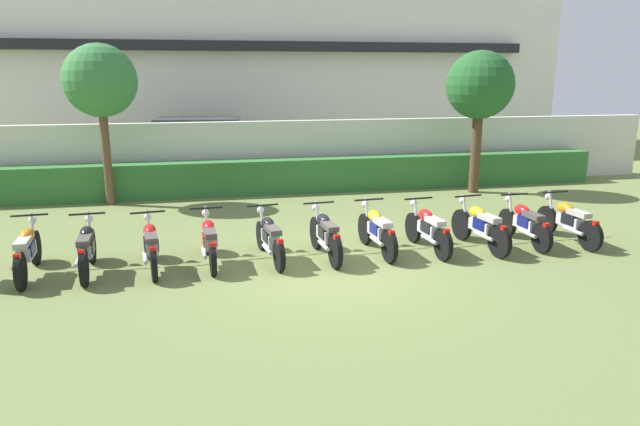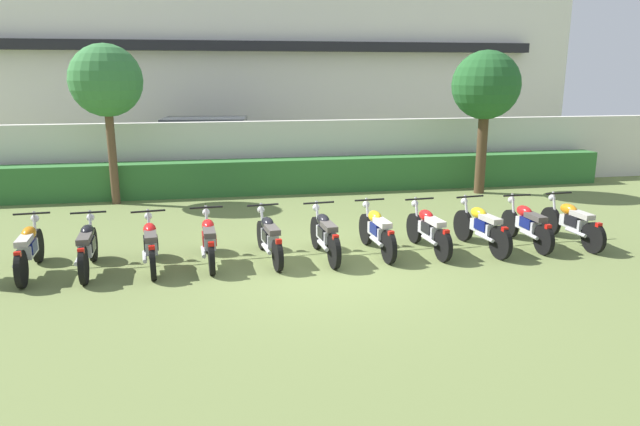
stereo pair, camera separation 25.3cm
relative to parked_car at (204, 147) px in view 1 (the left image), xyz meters
The scene contains 18 objects.
ground 10.45m from the parked_car, 78.84° to the right, with size 60.00×60.00×0.00m, color olive.
building 6.93m from the parked_car, 70.99° to the left, with size 25.53×6.50×8.12m.
compound_wall 3.50m from the parked_car, 54.92° to the right, with size 24.25×0.30×1.99m, color silver.
hedge_row 4.12m from the parked_car, 60.56° to the right, with size 19.40×0.70×0.96m, color #337033.
parked_car is the anchor object (origin of this frame).
tree_near_inspector 5.33m from the parked_car, 120.81° to the right, with size 1.81×1.81×4.07m.
tree_far_side 9.06m from the parked_car, 31.69° to the right, with size 1.87×1.87×3.96m.
motorcycle_in_row_0 10.09m from the parked_car, 107.78° to the right, with size 0.60×1.95×0.97m.
motorcycle_in_row_1 9.90m from the parked_car, 102.36° to the right, with size 0.60×1.86×0.97m.
motorcycle_in_row_2 9.75m from the parked_car, 96.30° to the right, with size 0.60×1.79×0.95m.
motorcycle_in_row_3 9.58m from the parked_car, 90.42° to the right, with size 0.60×1.85×0.95m.
motorcycle_in_row_4 9.63m from the parked_car, 83.94° to the right, with size 0.60×1.91×0.94m.
motorcycle_in_row_5 9.88m from the parked_car, 78.10° to the right, with size 0.60×1.85×0.97m.
motorcycle_in_row_6 10.05m from the parked_car, 72.25° to the right, with size 0.60×1.86×0.97m.
motorcycle_in_row_7 10.47m from the parked_car, 67.15° to the right, with size 0.60×1.85×0.96m.
motorcycle_in_row_8 10.97m from the parked_car, 62.15° to the right, with size 0.60×1.90×0.97m.
motorcycle_in_row_9 11.41m from the parked_car, 57.51° to the right, with size 0.60×1.80×0.95m.
motorcycle_in_row_10 11.99m from the parked_car, 53.80° to the right, with size 0.60×1.90×0.96m.
Camera 1 is at (-2.19, -9.43, 3.37)m, focal length 32.35 mm.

